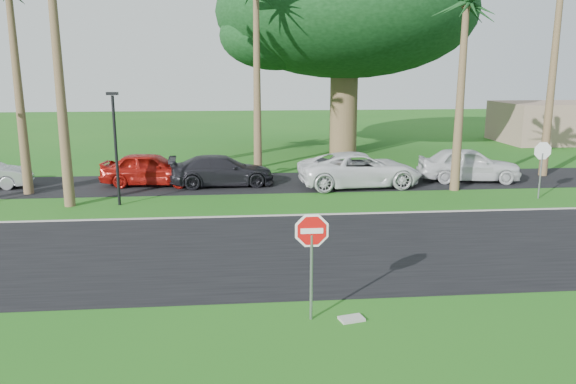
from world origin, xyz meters
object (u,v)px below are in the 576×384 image
Objects in this scene: car_red at (151,169)px; car_dark at (222,171)px; stop_sign_far at (542,158)px; car_minivan at (360,170)px; car_pickup at (469,165)px; stop_sign_near at (312,245)px.

car_dark is at bearing -90.23° from car_red.
car_minivan is (-7.24, 3.19, -0.96)m from stop_sign_far.
car_red is 0.95× the size of car_pickup.
stop_sign_far is 0.53× the size of car_pickup.
car_minivan reaches higher than car_red.
car_red is 15.69m from car_pickup.
stop_sign_far is at bearing -150.14° from car_pickup.
stop_sign_far is 17.80m from car_red.
car_red is at bearing -14.25° from stop_sign_far.
stop_sign_near is 14.85m from car_minivan.
car_dark is 12.27m from car_pickup.
car_pickup is at bearing -68.47° from stop_sign_far.
car_dark is 0.85× the size of car_minivan.
car_red is at bearing 79.25° from car_dark.
car_dark is at bearing 78.50° from car_minivan.
stop_sign_near and stop_sign_far have the same top height.
stop_sign_near reaches higher than car_dark.
stop_sign_near reaches higher than car_pickup.
car_minivan is 5.74m from car_pickup.
car_pickup reaches higher than car_dark.
car_pickup is at bearing 56.31° from stop_sign_near.
stop_sign_far is (11.50, 11.00, 0.00)m from stop_sign_near.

